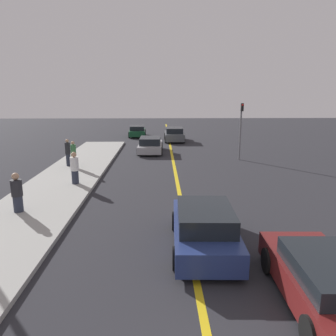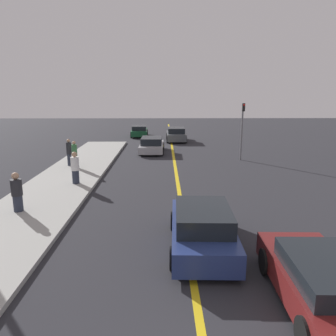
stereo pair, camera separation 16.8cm
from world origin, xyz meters
TOP-DOWN VIEW (x-y plane):
  - road_center_line at (0.00, 18.00)m, footprint 0.20×60.00m
  - sidewalk_left at (-6.22, 14.34)m, footprint 3.70×28.69m
  - car_near_right_lane at (2.82, 3.72)m, footprint 2.04×4.52m
  - car_ahead_center at (0.43, 6.69)m, footprint 2.11×4.42m
  - car_far_distant at (-1.73, 23.73)m, footprint 2.04×4.39m
  - car_parked_left_lot at (0.50, 29.98)m, footprint 1.98×4.06m
  - car_oncoming_far at (-3.47, 33.64)m, footprint 2.01×3.91m
  - pedestrian_near_curb at (-6.62, 9.70)m, footprint 0.44×0.44m
  - pedestrian_mid_group at (-5.38, 13.81)m, footprint 0.42×0.42m
  - pedestrian_far_standing at (-6.34, 17.35)m, footprint 0.33×0.33m
  - pedestrian_by_sign at (-6.90, 18.10)m, footprint 0.33×0.33m
  - traffic_light at (4.86, 20.52)m, footprint 0.18×0.40m

SIDE VIEW (x-z plane):
  - road_center_line at x=0.00m, z-range 0.00..0.01m
  - sidewalk_left at x=-6.22m, z-range 0.00..0.16m
  - car_oncoming_far at x=-3.47m, z-range -0.02..1.20m
  - car_far_distant at x=-1.73m, z-range -0.02..1.24m
  - car_near_right_lane at x=2.82m, z-range 0.00..1.25m
  - car_parked_left_lot at x=0.50m, z-range -0.02..1.37m
  - car_ahead_center at x=0.43m, z-range -0.03..1.38m
  - pedestrian_near_curb at x=-6.62m, z-range 0.14..1.74m
  - pedestrian_mid_group at x=-5.38m, z-range 0.15..1.83m
  - pedestrian_far_standing at x=-6.34m, z-range 0.16..1.89m
  - pedestrian_by_sign at x=-6.90m, z-range 0.17..1.91m
  - traffic_light at x=4.86m, z-range 0.46..4.54m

